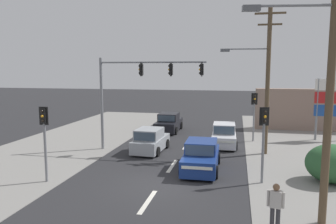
% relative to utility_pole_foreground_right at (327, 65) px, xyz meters
% --- Properties ---
extents(ground_plane, '(140.00, 140.00, 0.00)m').
position_rel_utility_pole_foreground_right_xyz_m(ground_plane, '(-6.19, 2.63, -5.40)').
color(ground_plane, '#28282B').
extents(lane_dash_near, '(0.20, 2.40, 0.01)m').
position_rel_utility_pole_foreground_right_xyz_m(lane_dash_near, '(-6.19, 0.63, -5.40)').
color(lane_dash_near, silver).
rests_on(lane_dash_near, ground).
extents(lane_dash_mid, '(0.20, 2.40, 0.01)m').
position_rel_utility_pole_foreground_right_xyz_m(lane_dash_mid, '(-6.19, 5.63, -5.40)').
color(lane_dash_mid, silver).
rests_on(lane_dash_mid, ground).
extents(lane_dash_far, '(0.20, 2.40, 0.01)m').
position_rel_utility_pole_foreground_right_xyz_m(lane_dash_far, '(-6.19, 10.63, -5.40)').
color(lane_dash_far, silver).
rests_on(lane_dash_far, ground).
extents(kerb_left_verge, '(8.00, 40.00, 0.02)m').
position_rel_utility_pole_foreground_right_xyz_m(kerb_left_verge, '(-14.69, 6.63, -5.39)').
color(kerb_left_verge, gray).
rests_on(kerb_left_verge, ground).
extents(utility_pole_foreground_right, '(3.77, 0.68, 10.07)m').
position_rel_utility_pole_foreground_right_xyz_m(utility_pole_foreground_right, '(0.00, 0.00, 0.00)').
color(utility_pole_foreground_right, brown).
rests_on(utility_pole_foreground_right, ground).
extents(utility_pole_midground_right, '(3.78, 0.44, 9.01)m').
position_rel_utility_pole_foreground_right_xyz_m(utility_pole_midground_right, '(-1.16, 9.36, -0.54)').
color(utility_pole_midground_right, brown).
rests_on(utility_pole_midground_right, ground).
extents(traffic_signal_mast, '(6.89, 0.45, 6.00)m').
position_rel_utility_pole_foreground_right_xyz_m(traffic_signal_mast, '(-9.09, 8.50, -1.05)').
color(traffic_signal_mast, slate).
rests_on(traffic_signal_mast, ground).
extents(pedestal_signal_right_kerb, '(0.44, 0.31, 3.56)m').
position_rel_utility_pole_foreground_right_xyz_m(pedestal_signal_right_kerb, '(-1.58, 3.79, -2.98)').
color(pedestal_signal_right_kerb, slate).
rests_on(pedestal_signal_right_kerb, ground).
extents(pedestal_signal_left_kerb, '(0.44, 0.29, 3.56)m').
position_rel_utility_pole_foreground_right_xyz_m(pedestal_signal_left_kerb, '(-11.46, 1.89, -2.98)').
color(pedestal_signal_left_kerb, slate).
rests_on(pedestal_signal_left_kerb, ground).
extents(pedestal_signal_far_median, '(0.44, 0.31, 3.56)m').
position_rel_utility_pole_foreground_right_xyz_m(pedestal_signal_far_median, '(-1.58, 12.98, -2.98)').
color(pedestal_signal_far_median, slate).
rests_on(pedestal_signal_far_median, ground).
extents(shopping_plaza_sign, '(2.10, 0.16, 4.60)m').
position_rel_utility_pole_foreground_right_xyz_m(shopping_plaza_sign, '(3.85, 14.40, -2.42)').
color(shopping_plaza_sign, slate).
rests_on(shopping_plaza_sign, ground).
extents(roadside_bush, '(2.52, 2.16, 1.80)m').
position_rel_utility_pole_foreground_right_xyz_m(roadside_bush, '(1.71, 4.55, -4.55)').
color(roadside_bush, '#2D5B33').
rests_on(roadside_bush, ground).
extents(shopfront_wall_far, '(12.00, 1.00, 3.60)m').
position_rel_utility_pole_foreground_right_xyz_m(shopfront_wall_far, '(4.81, 18.63, -3.60)').
color(shopfront_wall_far, gray).
rests_on(shopfront_wall_far, ground).
extents(sedan_oncoming_mid, '(1.94, 4.26, 1.56)m').
position_rel_utility_pole_foreground_right_xyz_m(sedan_oncoming_mid, '(-4.58, 5.33, -4.70)').
color(sedan_oncoming_mid, navy).
rests_on(sedan_oncoming_mid, ground).
extents(hatchback_kerbside_parked, '(1.92, 3.71, 1.53)m').
position_rel_utility_pole_foreground_right_xyz_m(hatchback_kerbside_parked, '(-8.20, 8.48, -4.70)').
color(hatchback_kerbside_parked, '#A3A8AD').
rests_on(hatchback_kerbside_parked, ground).
extents(hatchback_oncoming_near, '(1.86, 3.68, 1.53)m').
position_rel_utility_pole_foreground_right_xyz_m(hatchback_oncoming_near, '(-3.63, 11.16, -4.70)').
color(hatchback_oncoming_near, silver).
rests_on(hatchback_oncoming_near, ground).
extents(sedan_crossing_left, '(1.90, 4.24, 1.56)m').
position_rel_utility_pole_foreground_right_xyz_m(sedan_crossing_left, '(-8.48, 15.64, -4.70)').
color(sedan_crossing_left, black).
rests_on(sedan_crossing_left, ground).
extents(pedestrian_at_kerb, '(0.55, 0.29, 1.63)m').
position_rel_utility_pole_foreground_right_xyz_m(pedestrian_at_kerb, '(-1.51, -0.90, -4.47)').
color(pedestrian_at_kerb, '#333338').
rests_on(pedestrian_at_kerb, ground).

